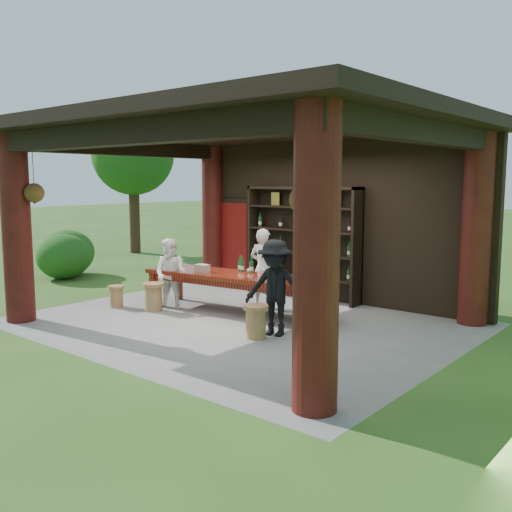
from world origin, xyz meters
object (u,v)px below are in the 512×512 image
Objects in this scene: stool_near_left at (154,296)px; guest_woman at (171,274)px; stool_far_left at (116,296)px; host at (263,268)px; guest_man at (275,288)px; napkin_basket at (202,268)px; tasting_table at (236,280)px; wine_shelf at (302,243)px; stool_near_right at (256,321)px.

stool_near_left is 0.39× the size of guest_woman.
stool_far_left is 0.27× the size of host.
guest_man is (2.87, 0.10, 0.49)m from stool_near_left.
tasting_table is at bearing 16.78° from napkin_basket.
wine_shelf is 1.95× the size of guest_woman.
tasting_table is at bearing 4.17° from guest_woman.
stool_far_left is 1.85m from napkin_basket.
guest_man is (3.70, 0.36, 0.55)m from stool_far_left.
stool_far_left is (-2.18, -1.13, -0.41)m from tasting_table.
tasting_table is 1.71m from guest_man.
wine_shelf reaches higher than stool_near_right.
tasting_table is at bearing 139.19° from guest_man.
tasting_table reaches higher than stool_far_left.
wine_shelf is 6.28× the size of stool_far_left.
stool_near_right is 1.24× the size of stool_far_left.
wine_shelf is 4.97× the size of stool_near_left.
napkin_basket reaches higher than stool_near_right.
stool_near_left is at bearing -135.10° from napkin_basket.
napkin_basket is (0.67, 0.66, 0.53)m from stool_near_left.
guest_man is at bearing 2.02° from stool_near_left.
host is at bearing 84.53° from tasting_table.
guest_man is (0.13, 0.33, 0.50)m from stool_near_right.
host reaches higher than stool_far_left.
tasting_table reaches higher than stool_near_left.
stool_near_left is 0.35× the size of host.
host is at bearing 39.42° from stool_far_left.
stool_near_left reaches higher than stool_near_right.
guest_man reaches higher than stool_near_right.
guest_woman is (-1.30, -1.26, -0.09)m from host.
wine_shelf reaches higher than stool_far_left.
stool_near_right is (1.25, -3.05, -0.91)m from wine_shelf.
napkin_basket is at bearing -163.22° from tasting_table.
stool_near_right is at bearing -23.14° from napkin_basket.
stool_far_left is at bearing -167.27° from guest_woman.
guest_woman reaches higher than napkin_basket.
napkin_basket is (-0.83, -2.16, -0.37)m from wine_shelf.
stool_far_left is at bearing -152.70° from tasting_table.
guest_woman is at bearing 69.53° from stool_near_left.
host is at bearing 24.84° from guest_woman.
wine_shelf is 3.08m from guest_man.
stool_near_left is 2.08× the size of napkin_basket.
stool_near_left is 2.92m from guest_man.
tasting_table reaches higher than stool_near_right.
wine_shelf is at bearing 62.10° from stool_near_left.
host reaches higher than tasting_table.
wine_shelf is 3.97m from stool_far_left.
guest_man is 2.28m from napkin_basket.
wine_shelf is 1.72× the size of host.
guest_woman is (-1.23, -0.53, 0.05)m from tasting_table.
host is 1.00× the size of guest_man.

